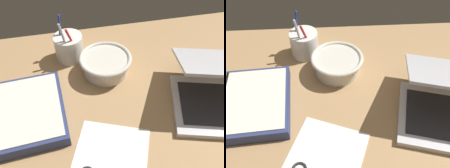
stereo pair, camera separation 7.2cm
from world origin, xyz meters
TOP-DOWN VIEW (x-y plane):
  - desk_top at (0.00, 0.00)cm, footprint 140.00×100.00cm
  - bowl at (-1.20, 23.32)cm, footprint 17.53×17.53cm
  - pen_cup at (-12.37, 33.52)cm, footprint 9.93×9.93cm

SIDE VIEW (x-z plane):
  - desk_top at x=0.00cm, z-range 0.00..2.00cm
  - bowl at x=-1.20cm, z-range 2.38..9.04cm
  - pen_cup at x=-12.37cm, z-range -1.42..14.86cm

